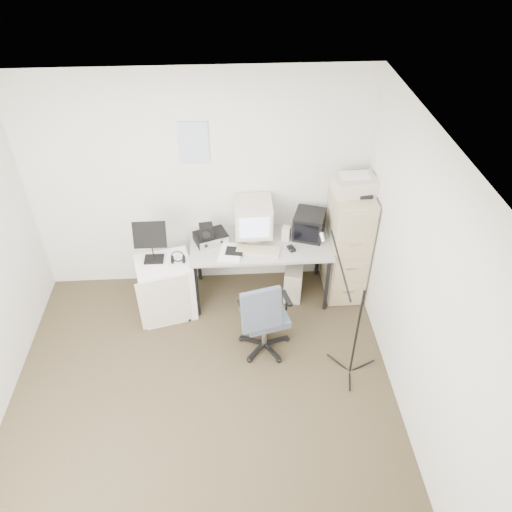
{
  "coord_description": "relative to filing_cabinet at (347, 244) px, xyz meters",
  "views": [
    {
      "loc": [
        0.32,
        -2.8,
        3.95
      ],
      "look_at": [
        0.55,
        0.95,
        0.95
      ],
      "focal_mm": 35.0,
      "sensor_mm": 36.0,
      "label": 1
    }
  ],
  "objects": [
    {
      "name": "radio_speaker",
      "position": [
        -1.52,
        -0.01,
        0.25
      ],
      "size": [
        0.16,
        0.15,
        0.14
      ],
      "primitive_type": "cube",
      "rotation": [
        0.0,
        0.0,
        0.14
      ],
      "color": "black",
      "rests_on": "radio_receiver"
    },
    {
      "name": "side_cart",
      "position": [
        -1.98,
        -0.26,
        -0.3
      ],
      "size": [
        0.65,
        0.57,
        0.69
      ],
      "primitive_type": "cube",
      "rotation": [
        0.0,
        0.0,
        0.24
      ],
      "color": "white",
      "rests_on": "floor"
    },
    {
      "name": "desk",
      "position": [
        -0.95,
        -0.03,
        -0.29
      ],
      "size": [
        1.5,
        0.7,
        0.73
      ],
      "primitive_type": "cube",
      "color": "#AEAEAE",
      "rests_on": "floor"
    },
    {
      "name": "wall_back",
      "position": [
        -1.58,
        0.32,
        0.6
      ],
      "size": [
        3.6,
        0.02,
        2.5
      ],
      "primitive_type": "cube",
      "color": "silver",
      "rests_on": "ground"
    },
    {
      "name": "crt_monitor",
      "position": [
        -1.02,
        0.09,
        0.3
      ],
      "size": [
        0.39,
        0.41,
        0.43
      ],
      "primitive_type": "cube",
      "rotation": [
        0.0,
        0.0,
        -0.0
      ],
      "color": "#BBB099",
      "rests_on": "desk"
    },
    {
      "name": "floor",
      "position": [
        -1.58,
        -1.48,
        -0.66
      ],
      "size": [
        3.6,
        3.6,
        0.01
      ],
      "primitive_type": "cube",
      "color": "#373221",
      "rests_on": "ground"
    },
    {
      "name": "pc_tower",
      "position": [
        -0.57,
        -0.03,
        -0.45
      ],
      "size": [
        0.27,
        0.46,
        0.4
      ],
      "primitive_type": "cube",
      "rotation": [
        0.0,
        0.0,
        -0.2
      ],
      "color": "#BBB099",
      "rests_on": "floor"
    },
    {
      "name": "radio_receiver",
      "position": [
        -1.48,
        0.04,
        0.13
      ],
      "size": [
        0.4,
        0.34,
        0.1
      ],
      "primitive_type": "cube",
      "rotation": [
        0.0,
        0.0,
        0.35
      ],
      "color": "black",
      "rests_on": "desk"
    },
    {
      "name": "ceiling",
      "position": [
        -1.58,
        -1.48,
        1.85
      ],
      "size": [
        3.6,
        3.6,
        0.01
      ],
      "primitive_type": "cube",
      "color": "white",
      "rests_on": "ground"
    },
    {
      "name": "music_stand",
      "position": [
        -2.07,
        -0.2,
        0.28
      ],
      "size": [
        0.33,
        0.18,
        0.48
      ],
      "primitive_type": "cube",
      "rotation": [
        0.0,
        0.0,
        0.02
      ],
      "color": "black",
      "rests_on": "side_cart"
    },
    {
      "name": "desk_speaker",
      "position": [
        -0.67,
        0.02,
        0.16
      ],
      "size": [
        0.11,
        0.11,
        0.16
      ],
      "primitive_type": "cube",
      "rotation": [
        0.0,
        0.0,
        -0.38
      ],
      "color": "beige",
      "rests_on": "desk"
    },
    {
      "name": "filing_cabinet",
      "position": [
        0.0,
        0.0,
        0.0
      ],
      "size": [
        0.4,
        0.6,
        1.3
      ],
      "primitive_type": "cube",
      "color": "#BFB1A0",
      "rests_on": "floor"
    },
    {
      "name": "headphones",
      "position": [
        -1.82,
        -0.26,
        0.09
      ],
      "size": [
        0.19,
        0.19,
        0.03
      ],
      "primitive_type": "torus",
      "rotation": [
        0.0,
        0.0,
        0.29
      ],
      "color": "black",
      "rests_on": "side_cart"
    },
    {
      "name": "printer",
      "position": [
        0.0,
        0.01,
        0.73
      ],
      "size": [
        0.46,
        0.35,
        0.16
      ],
      "primitive_type": "cube",
      "rotation": [
        0.0,
        0.0,
        0.15
      ],
      "color": "#BBB099",
      "rests_on": "filing_cabinet"
    },
    {
      "name": "mouse",
      "position": [
        -0.64,
        -0.17,
        0.1
      ],
      "size": [
        0.09,
        0.12,
        0.03
      ],
      "primitive_type": "cube",
      "rotation": [
        0.0,
        0.0,
        0.36
      ],
      "color": "black",
      "rests_on": "desk"
    },
    {
      "name": "keyboard",
      "position": [
        -1.0,
        -0.19,
        0.09
      ],
      "size": [
        0.49,
        0.26,
        0.03
      ],
      "primitive_type": "cube",
      "rotation": [
        0.0,
        0.0,
        -0.2
      ],
      "color": "#BBB099",
      "rests_on": "desk"
    },
    {
      "name": "wall_right",
      "position": [
        0.22,
        -1.48,
        0.6
      ],
      "size": [
        0.02,
        3.6,
        2.5
      ],
      "primitive_type": "cube",
      "color": "silver",
      "rests_on": "ground"
    },
    {
      "name": "crt_tv",
      "position": [
        -0.42,
        0.08,
        0.22
      ],
      "size": [
        0.4,
        0.41,
        0.28
      ],
      "primitive_type": "cube",
      "rotation": [
        0.0,
        0.0,
        -0.33
      ],
      "color": "black",
      "rests_on": "desk"
    },
    {
      "name": "mic_stand",
      "position": [
        -0.15,
        -1.21,
        0.05
      ],
      "size": [
        0.02,
        0.02,
        1.4
      ],
      "primitive_type": "cylinder",
      "rotation": [
        0.0,
        0.0,
        1.73
      ],
      "color": "black",
      "rests_on": "floor"
    },
    {
      "name": "wall_calendar",
      "position": [
        -1.6,
        0.31,
        1.1
      ],
      "size": [
        0.3,
        0.02,
        0.44
      ],
      "primitive_type": "cube",
      "color": "white",
      "rests_on": "wall_back"
    },
    {
      "name": "office_chair",
      "position": [
        -0.96,
        -0.85,
        -0.18
      ],
      "size": [
        0.65,
        0.65,
        0.94
      ],
      "primitive_type": "cube",
      "rotation": [
        0.0,
        0.0,
        0.24
      ],
      "color": "#4F5D6F",
      "rests_on": "floor"
    },
    {
      "name": "papers",
      "position": [
        -1.27,
        -0.19,
        0.09
      ],
      "size": [
        0.28,
        0.34,
        0.02
      ],
      "primitive_type": "cube",
      "rotation": [
        0.0,
        0.0,
        -0.18
      ],
      "color": "white",
      "rests_on": "desk"
    }
  ]
}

